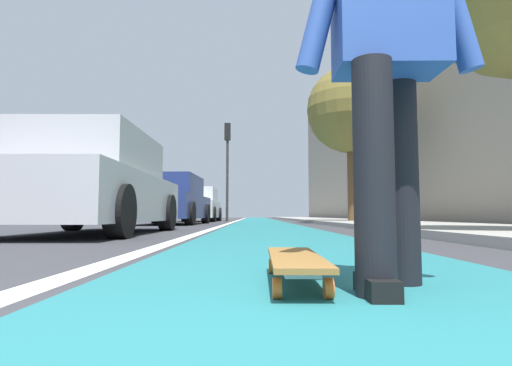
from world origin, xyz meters
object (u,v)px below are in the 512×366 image
object	(u,v)px
parked_car_far	(198,206)
parked_car_mid	(171,201)
traffic_light	(227,154)
pedestrian_distant	(369,192)
parked_car_near	(91,186)
street_tree_mid	(351,110)
skateboard	(295,261)
skater_person	(387,42)

from	to	relation	value
parked_car_far	parked_car_mid	bearing A→B (deg)	179.55
traffic_light	pedestrian_distant	distance (m)	9.72
parked_car_near	street_tree_mid	distance (m)	9.76
skateboard	skater_person	world-z (taller)	skater_person
skateboard	street_tree_mid	xyz separation A→B (m)	(11.88, -3.05, 3.66)
skater_person	pedestrian_distant	bearing A→B (deg)	-15.01
parked_car_near	parked_car_mid	distance (m)	6.63
skateboard	parked_car_near	distance (m)	5.24
parked_car_near	street_tree_mid	size ratio (longest dim) A/B	0.82
skateboard	pedestrian_distant	world-z (taller)	pedestrian_distant
parked_car_mid	parked_car_near	bearing A→B (deg)	-178.95
skateboard	traffic_light	xyz separation A→B (m)	(17.64, 1.40, 3.05)
skateboard	pedestrian_distant	distance (m)	9.67
parked_car_mid	street_tree_mid	world-z (taller)	street_tree_mid
skateboard	parked_car_near	bearing A→B (deg)	29.83
street_tree_mid	parked_car_mid	bearing A→B (deg)	97.32
skater_person	parked_car_near	size ratio (longest dim) A/B	0.38
street_tree_mid	pedestrian_distant	xyz separation A→B (m)	(-2.68, 0.20, -2.87)
skater_person	street_tree_mid	xyz separation A→B (m)	(12.03, -2.70, 2.82)
pedestrian_distant	skater_person	bearing A→B (deg)	164.99
parked_car_near	parked_car_far	world-z (taller)	parked_car_near
parked_car_near	parked_car_mid	bearing A→B (deg)	1.05
skater_person	parked_car_mid	size ratio (longest dim) A/B	0.37
skateboard	parked_car_mid	xyz separation A→B (m)	(11.14, 2.71, 0.62)
parked_car_near	traffic_light	bearing A→B (deg)	-5.19
parked_car_near	parked_car_far	size ratio (longest dim) A/B	0.98
skateboard	parked_car_mid	distance (m)	11.48
parked_car_far	street_tree_mid	xyz separation A→B (m)	(-4.99, -5.71, 3.05)
street_tree_mid	skateboard	bearing A→B (deg)	165.61
traffic_light	pedestrian_distant	world-z (taller)	traffic_light
parked_car_near	parked_car_mid	world-z (taller)	parked_car_mid
skater_person	pedestrian_distant	xyz separation A→B (m)	(9.35, -2.51, -0.05)
skater_person	traffic_light	xyz separation A→B (m)	(17.79, 1.74, 2.21)
street_tree_mid	traffic_light	bearing A→B (deg)	37.65
skateboard	street_tree_mid	world-z (taller)	street_tree_mid
skater_person	traffic_light	bearing A→B (deg)	5.60
parked_car_mid	traffic_light	world-z (taller)	traffic_light
skateboard	parked_car_mid	size ratio (longest dim) A/B	0.19
skateboard	traffic_light	world-z (taller)	traffic_light
parked_car_far	pedestrian_distant	bearing A→B (deg)	-144.27
parked_car_near	street_tree_mid	world-z (taller)	street_tree_mid
traffic_light	skater_person	bearing A→B (deg)	-174.40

